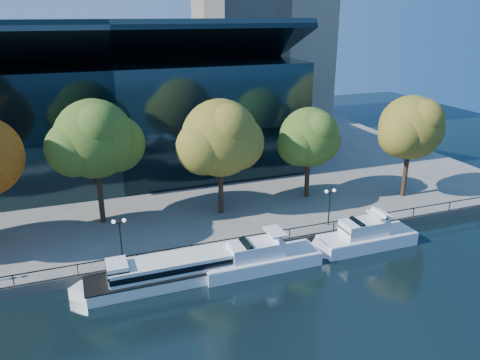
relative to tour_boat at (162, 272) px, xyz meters
name	(u,v)px	position (x,y,z in m)	size (l,w,h in m)	color
ground	(202,282)	(3.27, -0.87, -1.19)	(160.00, 160.00, 0.00)	black
promenade	(138,159)	(3.27, 35.51, -0.69)	(90.00, 67.08, 1.00)	slate
railing	(192,246)	(3.27, 2.38, 0.75)	(88.20, 0.08, 0.99)	black
convention_building	(109,116)	(-0.73, 30.92, 7.32)	(50.00, 24.57, 21.43)	black
tour_boat	(162,272)	(0.00, 0.00, 0.00)	(14.74, 3.29, 2.80)	white
cruiser_near	(256,258)	(8.57, -0.42, -0.10)	(12.13, 3.12, 3.51)	white
cruiser_far	(363,236)	(20.10, -0.21, -0.03)	(11.20, 3.10, 3.66)	white
tree_2	(96,141)	(-3.64, 12.51, 8.79)	(10.00, 8.20, 13.16)	black
tree_3	(222,140)	(8.98, 10.57, 8.22)	(10.31, 8.46, 12.71)	black
tree_4	(310,139)	(20.14, 11.59, 7.06)	(8.72, 7.15, 10.89)	black
tree_5	(412,129)	(31.37, 7.82, 8.13)	(9.31, 7.64, 12.21)	black
lamp_1	(120,230)	(-2.87, 3.63, 2.79)	(1.26, 0.36, 4.03)	black
lamp_2	(330,199)	(18.36, 3.63, 2.79)	(1.26, 0.36, 4.03)	black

